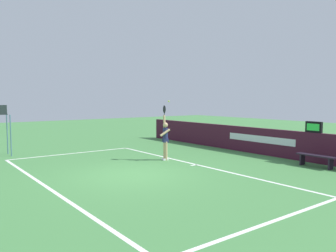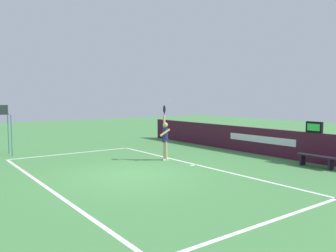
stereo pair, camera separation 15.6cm
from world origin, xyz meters
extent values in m
plane|color=#448343|center=(0.00, 0.00, 0.00)|extent=(60.00, 60.00, 0.00)
cube|color=white|center=(0.00, 2.95, 0.00)|extent=(11.28, 0.12, 0.00)
cube|color=white|center=(0.00, -2.89, 0.00)|extent=(11.28, 0.12, 0.00)
cube|color=white|center=(-5.64, 0.03, 0.00)|extent=(0.12, 5.96, 0.00)
cube|color=white|center=(5.64, 0.03, 0.00)|extent=(0.12, 5.96, 0.00)
cube|color=white|center=(0.00, 2.80, 0.00)|extent=(0.12, 0.30, 0.00)
cube|color=#401428|center=(0.00, 7.06, 0.62)|extent=(17.07, 0.18, 1.24)
cube|color=silver|center=(-0.06, 6.97, 0.73)|extent=(3.74, 0.01, 0.31)
cube|color=black|center=(2.55, 7.06, 1.47)|extent=(0.69, 0.13, 0.46)
cube|color=#33E54C|center=(2.55, 6.99, 1.47)|extent=(0.54, 0.01, 0.28)
cylinder|color=tan|center=(-1.51, 2.56, 0.40)|extent=(0.12, 0.12, 0.81)
cylinder|color=tan|center=(-1.65, 2.59, 0.40)|extent=(0.12, 0.12, 0.81)
cube|color=white|center=(-1.51, 2.54, 0.04)|extent=(0.15, 0.26, 0.07)
cube|color=white|center=(-1.65, 2.57, 0.04)|extent=(0.15, 0.26, 0.07)
cylinder|color=navy|center=(-1.58, 2.58, 1.09)|extent=(0.21, 0.21, 0.57)
cube|color=navy|center=(-1.58, 2.58, 0.85)|extent=(0.28, 0.25, 0.16)
sphere|color=tan|center=(-1.58, 2.58, 1.51)|extent=(0.22, 0.22, 0.22)
cylinder|color=tan|center=(-1.68, 2.60, 1.65)|extent=(0.17, 0.12, 0.55)
cylinder|color=tan|center=(-1.49, 2.50, 1.19)|extent=(0.19, 0.47, 0.33)
ellipsoid|color=black|center=(-1.68, 2.60, 2.17)|extent=(0.30, 0.09, 0.36)
cylinder|color=black|center=(-1.68, 2.60, 1.98)|extent=(0.03, 0.03, 0.18)
sphere|color=#C7E134|center=(-1.44, 2.65, 2.51)|extent=(0.07, 0.07, 0.07)
cylinder|color=#466D83|center=(-7.29, -2.48, 0.95)|extent=(0.05, 0.05, 1.90)
cylinder|color=#466D83|center=(-6.57, -2.48, 0.95)|extent=(0.05, 0.05, 1.90)
cube|color=#1F2729|center=(-6.93, -2.84, 1.92)|extent=(0.57, 0.57, 0.04)
cube|color=#1F2729|center=(-6.67, -2.84, 2.14)|extent=(0.04, 0.52, 0.40)
cube|color=black|center=(3.12, 6.30, 0.45)|extent=(1.50, 0.38, 0.05)
cube|color=black|center=(2.55, 6.29, 0.23)|extent=(0.06, 0.32, 0.45)
cube|color=black|center=(3.69, 6.30, 0.23)|extent=(0.06, 0.32, 0.45)
camera|label=1|loc=(9.92, -5.94, 2.63)|focal=36.12mm
camera|label=2|loc=(10.01, -5.81, 2.63)|focal=36.12mm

